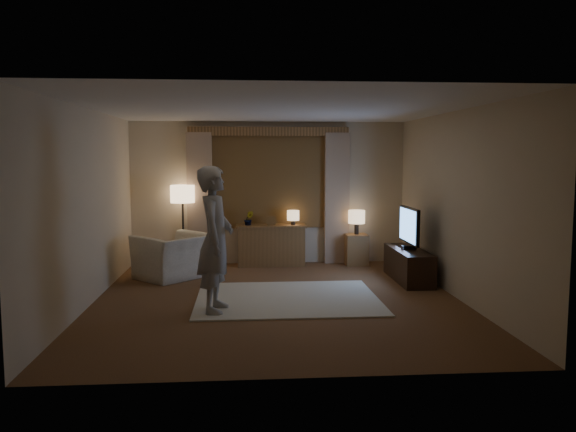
{
  "coord_description": "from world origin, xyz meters",
  "views": [
    {
      "loc": [
        -0.44,
        -7.54,
        1.96
      ],
      "look_at": [
        0.19,
        0.6,
        1.1
      ],
      "focal_mm": 35.0,
      "sensor_mm": 36.0,
      "label": 1
    }
  ],
  "objects": [
    {
      "name": "sideboard",
      "position": [
        0.03,
        2.5,
        0.35
      ],
      "size": [
        1.2,
        0.4,
        0.7
      ],
      "primitive_type": "cube",
      "color": "brown",
      "rests_on": "floor"
    },
    {
      "name": "table_lamp_side",
      "position": [
        1.58,
        2.45,
        0.87
      ],
      "size": [
        0.3,
        0.3,
        0.44
      ],
      "color": "black",
      "rests_on": "side_table"
    },
    {
      "name": "table_lamp_sideboard",
      "position": [
        0.43,
        2.5,
        0.9
      ],
      "size": [
        0.22,
        0.22,
        0.3
      ],
      "color": "black",
      "rests_on": "sideboard"
    },
    {
      "name": "rug",
      "position": [
        0.14,
        0.05,
        0.01
      ],
      "size": [
        2.5,
        2.0,
        0.02
      ],
      "primitive_type": "cube",
      "color": "beige",
      "rests_on": "floor"
    },
    {
      "name": "side_table",
      "position": [
        1.58,
        2.45,
        0.28
      ],
      "size": [
        0.4,
        0.4,
        0.56
      ],
      "primitive_type": "cube",
      "color": "brown",
      "rests_on": "floor"
    },
    {
      "name": "room",
      "position": [
        0.0,
        0.5,
        1.33
      ],
      "size": [
        5.04,
        5.54,
        2.64
      ],
      "color": "brown",
      "rests_on": "ground"
    },
    {
      "name": "floor_lamp",
      "position": [
        -1.54,
        2.5,
        1.23
      ],
      "size": [
        0.43,
        0.43,
        1.47
      ],
      "color": "black",
      "rests_on": "floor"
    },
    {
      "name": "tv",
      "position": [
        2.15,
        1.08,
        0.87
      ],
      "size": [
        0.23,
        0.93,
        0.67
      ],
      "color": "black",
      "rests_on": "tv_stand"
    },
    {
      "name": "tv_stand",
      "position": [
        2.15,
        1.08,
        0.25
      ],
      "size": [
        0.45,
        1.4,
        0.5
      ],
      "primitive_type": "cube",
      "color": "black",
      "rests_on": "floor"
    },
    {
      "name": "armchair",
      "position": [
        -1.59,
        1.56,
        0.35
      ],
      "size": [
        1.44,
        1.44,
        0.71
      ],
      "primitive_type": "imported",
      "rotation": [
        0.0,
        0.0,
        -2.36
      ],
      "color": "beige",
      "rests_on": "floor"
    },
    {
      "name": "plant",
      "position": [
        -0.37,
        2.5,
        0.85
      ],
      "size": [
        0.17,
        0.13,
        0.3
      ],
      "primitive_type": "imported",
      "color": "#999999",
      "rests_on": "sideboard"
    },
    {
      "name": "person",
      "position": [
        -0.81,
        -0.53,
        0.94
      ],
      "size": [
        0.52,
        0.72,
        1.83
      ],
      "primitive_type": "imported",
      "rotation": [
        0.0,
        0.0,
        1.43
      ],
      "color": "#AEA9A0",
      "rests_on": "rug"
    },
    {
      "name": "picture_frame",
      "position": [
        0.03,
        2.5,
        0.8
      ],
      "size": [
        0.16,
        0.02,
        0.2
      ],
      "primitive_type": "cube",
      "color": "brown",
      "rests_on": "sideboard"
    }
  ]
}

